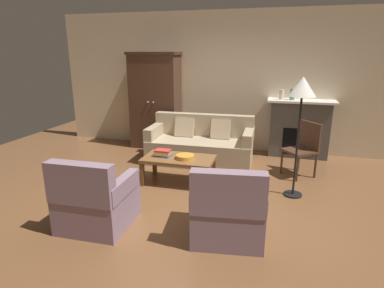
# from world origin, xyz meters

# --- Properties ---
(ground_plane) EXTENTS (9.60, 9.60, 0.00)m
(ground_plane) POSITION_xyz_m (0.00, 0.00, 0.00)
(ground_plane) COLOR brown
(back_wall) EXTENTS (7.20, 0.10, 2.80)m
(back_wall) POSITION_xyz_m (0.00, 2.55, 1.40)
(back_wall) COLOR beige
(back_wall) RESTS_ON ground
(fireplace) EXTENTS (1.26, 0.48, 1.12)m
(fireplace) POSITION_xyz_m (1.55, 2.30, 0.57)
(fireplace) COLOR #4C4947
(fireplace) RESTS_ON ground
(armoire) EXTENTS (1.06, 0.57, 2.00)m
(armoire) POSITION_xyz_m (-1.40, 2.22, 1.00)
(armoire) COLOR #472D1E
(armoire) RESTS_ON ground
(couch) EXTENTS (1.94, 0.90, 0.86)m
(couch) POSITION_xyz_m (-0.22, 1.47, 0.32)
(couch) COLOR tan
(couch) RESTS_ON ground
(coffee_table) EXTENTS (1.10, 0.60, 0.42)m
(coffee_table) POSITION_xyz_m (-0.31, 0.38, 0.37)
(coffee_table) COLOR brown
(coffee_table) RESTS_ON ground
(fruit_bowl) EXTENTS (0.28, 0.28, 0.06)m
(fruit_bowl) POSITION_xyz_m (-0.20, 0.35, 0.45)
(fruit_bowl) COLOR orange
(fruit_bowl) RESTS_ON coffee_table
(book_stack) EXTENTS (0.26, 0.19, 0.11)m
(book_stack) POSITION_xyz_m (-0.57, 0.38, 0.47)
(book_stack) COLOR #38569E
(book_stack) RESTS_ON coffee_table
(mantel_vase_cream) EXTENTS (0.09, 0.09, 0.19)m
(mantel_vase_cream) POSITION_xyz_m (1.17, 2.28, 1.21)
(mantel_vase_cream) COLOR beige
(mantel_vase_cream) RESTS_ON fireplace
(mantel_vase_jade) EXTENTS (0.10, 0.10, 0.21)m
(mantel_vase_jade) POSITION_xyz_m (1.37, 2.28, 1.22)
(mantel_vase_jade) COLOR slate
(mantel_vase_jade) RESTS_ON fireplace
(armchair_near_left) EXTENTS (0.79, 0.79, 0.88)m
(armchair_near_left) POSITION_xyz_m (-0.85, -1.14, 0.32)
(armchair_near_left) COLOR gray
(armchair_near_left) RESTS_ON ground
(armchair_near_right) EXTENTS (0.87, 0.86, 0.88)m
(armchair_near_right) POSITION_xyz_m (0.68, -0.97, 0.32)
(armchair_near_right) COLOR gray
(armchair_near_right) RESTS_ON ground
(side_chair_wooden) EXTENTS (0.62, 0.62, 0.90)m
(side_chair_wooden) POSITION_xyz_m (1.59, 1.25, 0.51)
(side_chair_wooden) COLOR #472D1E
(side_chair_wooden) RESTS_ON ground
(floor_lamp) EXTENTS (0.36, 0.36, 1.69)m
(floor_lamp) POSITION_xyz_m (1.42, 0.37, 1.46)
(floor_lamp) COLOR black
(floor_lamp) RESTS_ON ground
(dog) EXTENTS (0.31, 0.55, 0.39)m
(dog) POSITION_xyz_m (-1.61, -0.34, 0.25)
(dog) COLOR beige
(dog) RESTS_ON ground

